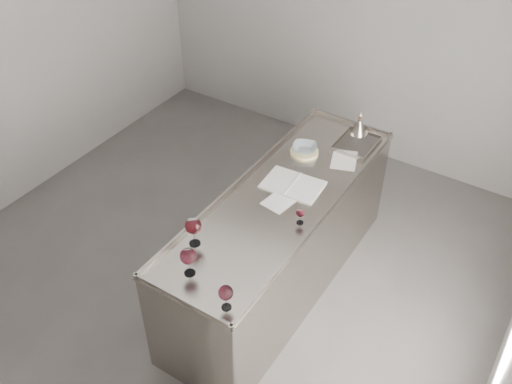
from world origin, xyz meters
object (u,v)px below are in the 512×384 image
Objects in this scene: wine_glass_right at (226,293)px; ceramic_bowl at (305,148)px; wine_funnel at (359,127)px; counter at (281,242)px; notebook at (293,185)px; wine_glass_middle at (188,257)px; wine_glass_left at (193,226)px; wine_glass_small at (301,213)px.

wine_glass_right is 0.90× the size of ceramic_bowl.
ceramic_bowl is at bearing -116.79° from wine_funnel.
counter is 0.50m from notebook.
wine_glass_middle is 2.07m from wine_funnel.
notebook is (-0.00, 0.16, 0.47)m from counter.
wine_funnel is at bearing 93.59° from wine_glass_right.
wine_glass_right is 1.71m from ceramic_bowl.
counter is 1.00m from wine_glass_left.
wine_funnel is (-0.14, 1.26, -0.02)m from wine_glass_small.
wine_glass_middle is at bearing -96.12° from wine_funnel.
notebook is at bearing -72.47° from ceramic_bowl.
wine_funnel is (-0.14, 2.16, -0.06)m from wine_glass_right.
wine_glass_right is 0.90m from wine_glass_small.
ceramic_bowl is at bearing 116.95° from wine_glass_small.
wine_funnel is (0.12, 1.08, 0.53)m from counter.
wine_glass_left reaches higher than wine_funnel.
wine_glass_right is 0.39× the size of notebook.
wine_glass_middle is at bearing -59.20° from wine_glass_left.
counter is 0.64m from wine_glass_small.
wine_glass_small is at bearing -35.83° from counter.
wine_glass_small is at bearing 89.91° from wine_glass_right.
counter is at bearing 144.17° from wine_glass_small.
ceramic_bowl is 0.56m from wine_funnel.
ceramic_bowl is (-0.13, 0.42, 0.04)m from notebook.
wine_funnel reaches higher than counter.
notebook is 2.13× the size of wine_funnel.
wine_glass_middle reaches higher than wine_glass_small.
wine_glass_middle reaches higher than notebook.
counter is at bearing -93.71° from notebook.
notebook is (0.24, 0.90, -0.15)m from wine_glass_left.
notebook is at bearing 84.81° from wine_glass_middle.
wine_funnel reaches higher than wine_glass_middle.
wine_glass_small is 0.86m from ceramic_bowl.
counter is at bearing -76.93° from ceramic_bowl.
wine_glass_right is (0.36, -0.10, -0.02)m from wine_glass_middle.
wine_glass_left reaches higher than wine_glass_right.
wine_glass_middle is 1.16× the size of wine_glass_right.
notebook is at bearing -97.25° from wine_funnel.
wine_glass_small is 1.27m from wine_funnel.
wine_glass_middle is (-0.10, -0.98, 0.62)m from counter.
wine_glass_left is at bearing 120.80° from wine_glass_middle.
wine_glass_right reaches higher than wine_glass_small.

